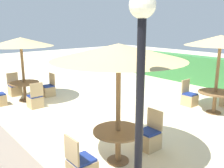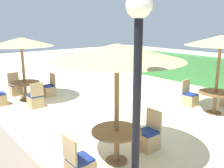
# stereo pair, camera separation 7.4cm
# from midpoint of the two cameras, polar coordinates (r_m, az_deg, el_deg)

# --- Properties ---
(ground_plane) EXTENTS (40.00, 40.00, 0.00)m
(ground_plane) POSITION_cam_midpoint_polar(r_m,az_deg,el_deg) (8.44, -2.91, -6.56)
(ground_plane) COLOR beige
(hedge_row) EXTENTS (13.00, 0.70, 1.37)m
(hedge_row) POSITION_cam_midpoint_polar(r_m,az_deg,el_deg) (12.90, 20.06, 2.83)
(hedge_row) COLOR #387A3D
(hedge_row) RESTS_ON ground_plane
(lamp_post) EXTENTS (0.36, 0.36, 3.32)m
(lamp_post) POSITION_cam_midpoint_polar(r_m,az_deg,el_deg) (3.45, 6.50, 4.33)
(lamp_post) COLOR black
(lamp_post) RESTS_ON ground_plane
(parasol_front_left) EXTENTS (2.39, 2.39, 2.43)m
(parasol_front_left) POSITION_cam_midpoint_polar(r_m,az_deg,el_deg) (9.93, -19.86, 9.01)
(parasol_front_left) COLOR brown
(parasol_front_left) RESTS_ON ground_plane
(round_table_front_left) EXTENTS (1.12, 1.12, 0.72)m
(round_table_front_left) POSITION_cam_midpoint_polar(r_m,az_deg,el_deg) (10.17, -19.11, -0.40)
(round_table_front_left) COLOR brown
(round_table_front_left) RESTS_ON ground_plane
(patio_chair_front_left_west) EXTENTS (0.46, 0.46, 0.93)m
(patio_chair_front_left_west) POSITION_cam_midpoint_polar(r_m,az_deg,el_deg) (11.16, -21.00, -1.05)
(patio_chair_front_left_west) COLOR tan
(patio_chair_front_left_west) RESTS_ON ground_plane
(patio_chair_front_left_east) EXTENTS (0.46, 0.46, 0.93)m
(patio_chair_front_left_east) POSITION_cam_midpoint_polar(r_m,az_deg,el_deg) (9.28, -16.86, -3.56)
(patio_chair_front_left_east) COLOR tan
(patio_chair_front_left_east) RESTS_ON ground_plane
(patio_chair_front_left_north) EXTENTS (0.46, 0.46, 0.93)m
(patio_chair_front_left_north) POSITION_cam_midpoint_polar(r_m,az_deg,el_deg) (10.63, -14.03, -1.24)
(patio_chair_front_left_north) COLOR tan
(patio_chair_front_left_north) RESTS_ON ground_plane
(parasol_back_right) EXTENTS (2.23, 2.23, 2.57)m
(parasol_back_right) POSITION_cam_midpoint_polar(r_m,az_deg,el_deg) (8.62, 23.87, 9.00)
(parasol_back_right) COLOR brown
(parasol_back_right) RESTS_ON ground_plane
(round_table_back_right) EXTENTS (1.10, 1.10, 0.73)m
(round_table_back_right) POSITION_cam_midpoint_polar(r_m,az_deg,el_deg) (8.92, 22.77, -2.63)
(round_table_back_right) COLOR brown
(round_table_back_right) RESTS_ON ground_plane
(patio_chair_back_right_west) EXTENTS (0.46, 0.46, 0.93)m
(patio_chair_back_right_west) POSITION_cam_midpoint_polar(r_m,az_deg,el_deg) (9.52, 17.51, -3.19)
(patio_chair_back_right_west) COLOR tan
(patio_chair_back_right_west) RESTS_ON ground_plane
(parasol_front_right) EXTENTS (2.68, 2.68, 2.53)m
(parasol_front_right) POSITION_cam_midpoint_polar(r_m,az_deg,el_deg) (4.91, 1.58, 7.25)
(parasol_front_right) COLOR brown
(parasol_front_right) RESTS_ON ground_plane
(round_table_front_right) EXTENTS (1.07, 1.07, 0.72)m
(round_table_front_right) POSITION_cam_midpoint_polar(r_m,az_deg,el_deg) (5.40, 1.46, -11.99)
(round_table_front_right) COLOR brown
(round_table_front_right) RESTS_ON ground_plane
(patio_chair_front_right_north) EXTENTS (0.46, 0.46, 0.93)m
(patio_chair_front_right_north) POSITION_cam_midpoint_polar(r_m,az_deg,el_deg) (6.13, 8.55, -12.12)
(patio_chair_front_right_north) COLOR tan
(patio_chair_front_right_north) RESTS_ON ground_plane
(patio_chair_front_right_south) EXTENTS (0.46, 0.46, 0.93)m
(patio_chair_front_right_south) POSITION_cam_midpoint_polar(r_m,az_deg,el_deg) (5.00, -7.03, -18.38)
(patio_chair_front_right_south) COLOR tan
(patio_chair_front_right_south) RESTS_ON ground_plane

